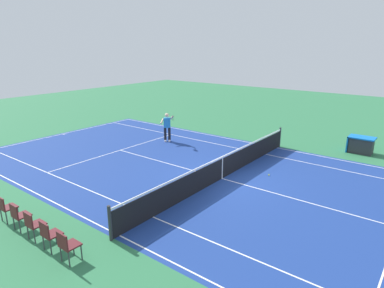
% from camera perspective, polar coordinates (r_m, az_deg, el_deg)
% --- Properties ---
extents(ground_plane, '(60.00, 60.00, 0.00)m').
position_cam_1_polar(ground_plane, '(14.01, 5.12, -5.91)').
color(ground_plane, '#2D7247').
extents(court_slab, '(24.20, 11.40, 0.00)m').
position_cam_1_polar(court_slab, '(14.01, 5.12, -5.91)').
color(court_slab, navy).
rests_on(court_slab, ground_plane).
extents(court_line_markings, '(23.85, 11.05, 0.01)m').
position_cam_1_polar(court_line_markings, '(14.01, 5.12, -5.90)').
color(court_line_markings, white).
rests_on(court_line_markings, ground_plane).
extents(tennis_net, '(0.10, 11.70, 1.08)m').
position_cam_1_polar(tennis_net, '(13.83, 5.17, -4.03)').
color(tennis_net, '#2D2D33').
rests_on(tennis_net, ground_plane).
extents(tennis_player_near, '(1.10, 0.74, 1.70)m').
position_cam_1_polar(tennis_player_near, '(19.11, -4.26, 3.15)').
color(tennis_player_near, black).
rests_on(tennis_player_near, ground_plane).
extents(tennis_ball, '(0.07, 0.07, 0.07)m').
position_cam_1_polar(tennis_ball, '(14.61, 13.05, -5.19)').
color(tennis_ball, '#CCE01E').
rests_on(tennis_ball, ground_plane).
extents(spectator_chair_0, '(0.44, 0.44, 0.88)m').
position_cam_1_polar(spectator_chair_0, '(9.29, -20.62, -15.82)').
color(spectator_chair_0, '#38383D').
rests_on(spectator_chair_0, ground_plane).
extents(spectator_chair_1, '(0.44, 0.44, 0.88)m').
position_cam_1_polar(spectator_chair_1, '(9.94, -23.28, -13.90)').
color(spectator_chair_1, '#38383D').
rests_on(spectator_chair_1, ground_plane).
extents(spectator_chair_2, '(0.44, 0.44, 0.88)m').
position_cam_1_polar(spectator_chair_2, '(10.61, -25.58, -12.19)').
color(spectator_chair_2, '#38383D').
rests_on(spectator_chair_2, ground_plane).
extents(spectator_chair_3, '(0.44, 0.44, 0.88)m').
position_cam_1_polar(spectator_chair_3, '(11.31, -27.57, -10.68)').
color(spectator_chair_3, '#38383D').
rests_on(spectator_chair_3, ground_plane).
extents(spectator_chair_4, '(0.44, 0.44, 0.88)m').
position_cam_1_polar(spectator_chair_4, '(12.02, -29.32, -9.33)').
color(spectator_chair_4, '#38383D').
rests_on(spectator_chair_4, ground_plane).
extents(equipment_cart_tarped, '(1.25, 0.84, 0.85)m').
position_cam_1_polar(equipment_cart_tarped, '(19.19, 26.91, -0.09)').
color(equipment_cart_tarped, '#2D2D33').
rests_on(equipment_cart_tarped, ground_plane).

